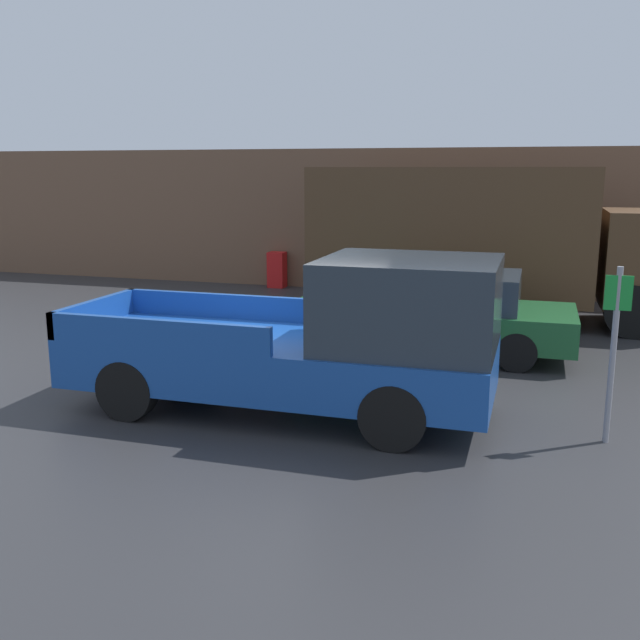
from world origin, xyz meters
The scene contains 7 objects.
ground_plane centered at (0.00, 0.00, 0.00)m, with size 60.00×60.00×0.00m, color #2D2D30.
building_wall centered at (0.00, 9.20, 1.86)m, with size 28.00×0.15×3.71m.
pickup_truck centered at (0.68, -0.71, 0.99)m, with size 5.61×2.04×2.12m.
car centered at (1.64, 3.05, 0.73)m, with size 4.86×1.95×1.44m.
delivery_truck centered at (2.15, 6.25, 1.75)m, with size 7.70×2.34×3.22m.
parking_sign centered at (4.23, -0.64, 1.19)m, with size 0.30×0.07×2.10m.
newspaper_box centered at (-3.47, 8.88, 0.48)m, with size 0.45×0.40×0.97m.
Camera 1 is at (3.32, -9.27, 3.18)m, focal length 40.00 mm.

